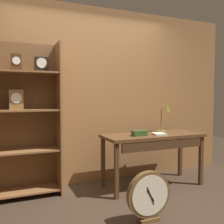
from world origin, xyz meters
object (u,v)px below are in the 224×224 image
at_px(workbench, 154,140).
at_px(toolbox_small, 139,133).
at_px(desk_lamp, 165,113).
at_px(open_repair_manual, 159,134).
at_px(round_clock_large, 149,196).

distance_m(workbench, toolbox_small, 0.29).
height_order(desk_lamp, toolbox_small, desk_lamp).
xyz_separation_m(toolbox_small, open_repair_manual, (0.30, -0.03, -0.02)).
height_order(open_repair_manual, round_clock_large, open_repair_manual).
relative_size(workbench, round_clock_large, 2.75).
distance_m(workbench, round_clock_large, 1.12).
distance_m(open_repair_manual, round_clock_large, 1.12).
relative_size(toolbox_small, round_clock_large, 0.38).
bearing_deg(open_repair_manual, workbench, 127.88).
xyz_separation_m(desk_lamp, toolbox_small, (-0.53, -0.18, -0.25)).
relative_size(desk_lamp, round_clock_large, 0.85).
bearing_deg(toolbox_small, workbench, 9.50).
bearing_deg(open_repair_manual, desk_lamp, 53.21).
bearing_deg(desk_lamp, toolbox_small, -161.82).
bearing_deg(round_clock_large, open_repair_manual, 51.01).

